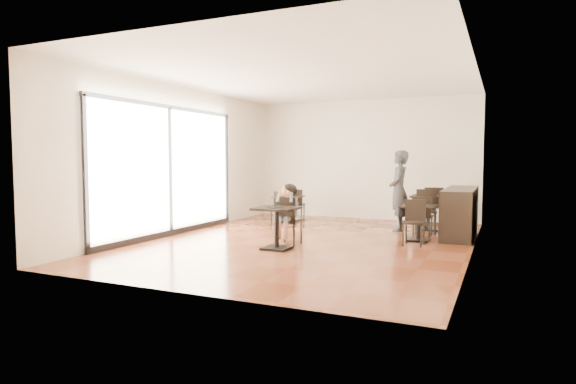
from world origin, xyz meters
The scene contains 23 objects.
floor centered at (0.00, 0.00, 0.00)m, with size 6.00×8.00×0.01m, color brown.
ceiling centered at (0.00, 0.00, 3.20)m, with size 6.00×8.00×0.01m, color white.
wall_back centered at (0.00, 4.00, 1.60)m, with size 6.00×0.01×3.20m, color white.
wall_front centered at (0.00, -4.00, 1.60)m, with size 6.00×0.01×3.20m, color white.
wall_left centered at (-3.00, 0.00, 1.60)m, with size 0.01×8.00×3.20m, color white.
wall_right centered at (3.00, 0.00, 1.60)m, with size 0.01×8.00×3.20m, color white.
storefront_window centered at (-2.97, -0.50, 1.40)m, with size 0.04×4.50×2.60m, color white.
child_table centered at (-0.23, -0.99, 0.38)m, with size 0.72×0.72×0.76m, color black, non-canonical shape.
child_chair centered at (-0.23, -0.44, 0.46)m, with size 0.41×0.41×0.91m, color black, non-canonical shape.
child centered at (-0.23, -0.44, 0.57)m, with size 0.41×0.57×1.15m, color slate, non-canonical shape.
plate centered at (-0.23, -1.09, 0.77)m, with size 0.26×0.26×0.02m, color black.
pizza_slice centered at (-0.23, -0.63, 0.99)m, with size 0.27×0.20×0.06m, color tan, non-canonical shape.
adult_patron centered at (1.30, 2.25, 0.91)m, with size 0.66×0.43×1.81m, color #353439.
cafe_table_mid centered at (1.95, 0.95, 0.35)m, with size 0.67×0.67×0.71m, color black, non-canonical shape.
cafe_table_left centered at (-1.49, 2.35, 0.34)m, with size 0.65×0.65×0.69m, color black, non-canonical shape.
cafe_table_back centered at (1.93, 2.55, 0.40)m, with size 0.75×0.75×0.79m, color black, non-canonical shape.
chair_mid_a centered at (1.95, 1.50, 0.43)m, with size 0.38×0.38×0.85m, color black, non-canonical shape.
chair_mid_b centered at (1.95, 0.40, 0.43)m, with size 0.38×0.38×0.85m, color black, non-canonical shape.
chair_left_a centered at (-1.49, 2.90, 0.41)m, with size 0.37×0.37×0.83m, color black, non-canonical shape.
chair_left_b centered at (-1.49, 1.80, 0.41)m, with size 0.37×0.37×0.83m, color black, non-canonical shape.
chair_back_a centered at (1.95, 3.10, 0.48)m, with size 0.43×0.43×0.95m, color black, non-canonical shape.
chair_back_b centered at (1.95, 2.00, 0.48)m, with size 0.43×0.43×0.95m, color black, non-canonical shape.
service_counter centered at (2.65, 2.00, 0.50)m, with size 0.60×2.40×1.00m, color black.
Camera 1 is at (3.45, -8.71, 1.63)m, focal length 30.00 mm.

